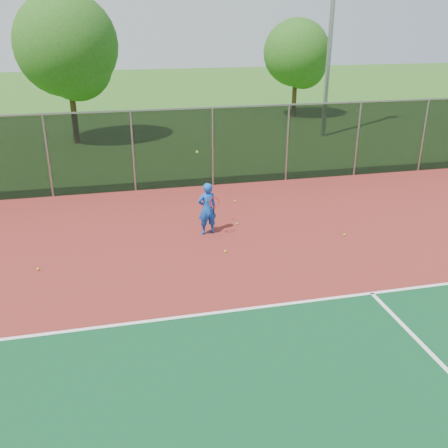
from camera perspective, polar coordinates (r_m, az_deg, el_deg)
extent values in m
plane|color=#295A19|center=(9.54, 14.35, -18.17)|extent=(120.00, 120.00, 0.00)
cube|color=maroon|center=(10.95, 9.65, -11.67)|extent=(30.00, 20.00, 0.02)
cube|color=white|center=(12.50, 16.53, -7.58)|extent=(22.00, 0.10, 0.00)
cube|color=black|center=(19.22, -1.31, 8.75)|extent=(30.00, 0.04, 3.00)
cube|color=gray|center=(18.92, -1.35, 13.16)|extent=(30.00, 0.06, 0.06)
imported|color=blue|center=(14.90, -1.94, 1.77)|extent=(0.65, 0.48, 1.61)
cylinder|color=black|center=(14.70, -1.18, 1.53)|extent=(0.03, 0.15, 0.27)
torus|color=#A51414|center=(14.50, -1.11, 2.49)|extent=(0.30, 0.13, 0.29)
sphere|color=#ACCE18|center=(14.43, -3.09, 8.23)|extent=(0.07, 0.07, 0.07)
sphere|color=#ACCE18|center=(17.75, 1.27, 2.62)|extent=(0.07, 0.07, 0.07)
sphere|color=#ACCE18|center=(15.45, 13.60, -1.19)|extent=(0.07, 0.07, 0.07)
sphere|color=#ACCE18|center=(13.89, -20.49, -4.84)|extent=(0.07, 0.07, 0.07)
sphere|color=#ACCE18|center=(13.96, 0.15, -3.15)|extent=(0.07, 0.07, 0.07)
sphere|color=#ACCE18|center=(15.81, 1.48, 0.03)|extent=(0.07, 0.07, 0.07)
cylinder|color=gray|center=(27.99, 12.28, 22.81)|extent=(0.24, 0.24, 12.90)
cylinder|color=#392515|center=(27.31, -16.74, 11.74)|extent=(0.30, 0.30, 2.82)
sphere|color=#205015|center=(26.93, -17.60, 18.94)|extent=(5.02, 5.02, 5.02)
sphere|color=#205015|center=(26.67, -16.50, 16.99)|extent=(3.45, 3.45, 3.45)
cylinder|color=#392515|center=(33.87, 8.02, 13.99)|extent=(0.30, 0.30, 2.34)
sphere|color=#205015|center=(33.57, 8.29, 18.82)|extent=(4.17, 4.17, 4.17)
sphere|color=#205015|center=(33.50, 9.07, 17.43)|extent=(2.87, 2.87, 2.87)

